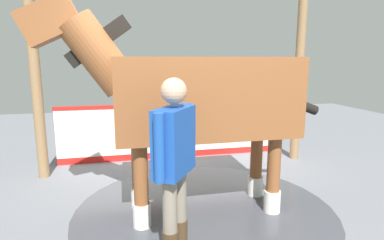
{
  "coord_description": "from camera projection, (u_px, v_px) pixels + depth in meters",
  "views": [
    {
      "loc": [
        -0.81,
        -3.81,
        1.84
      ],
      "look_at": [
        -0.11,
        -0.69,
        1.23
      ],
      "focal_mm": 29.72,
      "sensor_mm": 36.0,
      "label": 1
    }
  ],
  "objects": [
    {
      "name": "barrier_wall",
      "position": [
        174.0,
        133.0,
        6.0
      ],
      "size": [
        4.21,
        0.1,
        1.04
      ],
      "color": "white",
      "rests_on": "ground"
    },
    {
      "name": "ground_plane",
      "position": [
        189.0,
        203.0,
        4.17
      ],
      "size": [
        16.0,
        16.0,
        0.02
      ],
      "primitive_type": "cube",
      "color": "slate"
    },
    {
      "name": "wet_patch",
      "position": [
        204.0,
        209.0,
        3.98
      ],
      "size": [
        3.2,
        3.2,
        0.0
      ],
      "primitive_type": "cylinder",
      "color": "#42444C",
      "rests_on": "ground"
    },
    {
      "name": "handler",
      "position": [
        174.0,
        159.0,
        2.81
      ],
      "size": [
        0.45,
        0.58,
        1.69
      ],
      "rotation": [
        0.0,
        0.0,
        -0.58
      ],
      "color": "#47331E",
      "rests_on": "ground"
    },
    {
      "name": "roof_post_near",
      "position": [
        36.0,
        85.0,
        4.8
      ],
      "size": [
        0.16,
        0.16,
        2.93
      ],
      "primitive_type": "cylinder",
      "color": "olive",
      "rests_on": "ground"
    },
    {
      "name": "horse",
      "position": [
        195.0,
        98.0,
        3.69
      ],
      "size": [
        3.45,
        0.91,
        2.51
      ],
      "rotation": [
        0.0,
        0.0,
        -3.14
      ],
      "color": "brown",
      "rests_on": "ground"
    },
    {
      "name": "roof_post_far",
      "position": [
        298.0,
        81.0,
        5.76
      ],
      "size": [
        0.16,
        0.16,
        2.93
      ],
      "primitive_type": "cylinder",
      "color": "olive",
      "rests_on": "ground"
    }
  ]
}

